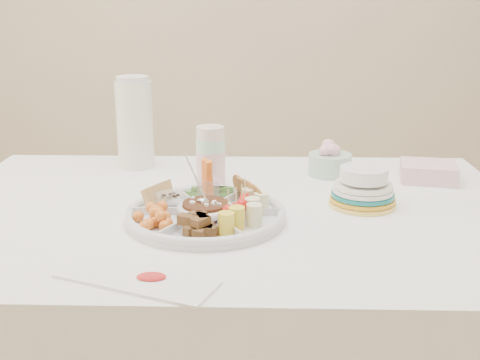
{
  "coord_description": "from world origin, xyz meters",
  "views": [
    {
      "loc": [
        0.07,
        -1.45,
        1.28
      ],
      "look_at": [
        0.03,
        0.01,
        0.83
      ],
      "focal_mm": 45.0,
      "sensor_mm": 36.0,
      "label": 1
    }
  ],
  "objects_px": {
    "dining_table": "(229,338)",
    "plate_stack": "(363,185)",
    "party_tray": "(206,212)",
    "thermos": "(135,122)"
  },
  "relations": [
    {
      "from": "dining_table",
      "to": "thermos",
      "type": "distance_m",
      "value": 0.72
    },
    {
      "from": "thermos",
      "to": "plate_stack",
      "type": "relative_size",
      "value": 1.68
    },
    {
      "from": "dining_table",
      "to": "plate_stack",
      "type": "bearing_deg",
      "value": 5.29
    },
    {
      "from": "party_tray",
      "to": "thermos",
      "type": "height_order",
      "value": "thermos"
    },
    {
      "from": "party_tray",
      "to": "thermos",
      "type": "xyz_separation_m",
      "value": [
        -0.26,
        0.47,
        0.12
      ]
    },
    {
      "from": "party_tray",
      "to": "dining_table",
      "type": "bearing_deg",
      "value": 60.95
    },
    {
      "from": "dining_table",
      "to": "plate_stack",
      "type": "distance_m",
      "value": 0.56
    },
    {
      "from": "thermos",
      "to": "plate_stack",
      "type": "height_order",
      "value": "thermos"
    },
    {
      "from": "dining_table",
      "to": "thermos",
      "type": "relative_size",
      "value": 5.22
    },
    {
      "from": "party_tray",
      "to": "plate_stack",
      "type": "xyz_separation_m",
      "value": [
        0.4,
        0.12,
        0.03
      ]
    }
  ]
}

